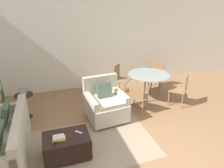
# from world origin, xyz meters

# --- Properties ---
(wall_back) EXTENTS (12.00, 0.06, 2.75)m
(wall_back) POSITION_xyz_m (0.00, 4.03, 1.38)
(wall_back) COLOR white
(wall_back) RESTS_ON ground_plane
(area_rug) EXTENTS (2.45, 1.59, 0.01)m
(area_rug) POSITION_xyz_m (-0.96, 1.08, 0.00)
(area_rug) COLOR gray
(area_rug) RESTS_ON ground_plane
(couch) EXTENTS (0.87, 1.83, 0.89)m
(couch) POSITION_xyz_m (-2.55, 1.22, 0.29)
(couch) COLOR beige
(couch) RESTS_ON ground_plane
(armchair) EXTENTS (0.94, 0.94, 1.00)m
(armchair) POSITION_xyz_m (-0.44, 1.92, 0.38)
(armchair) COLOR beige
(armchair) RESTS_ON ground_plane
(ottoman) EXTENTS (0.82, 0.56, 0.43)m
(ottoman) POSITION_xyz_m (-1.48, 0.90, 0.24)
(ottoman) COLOR black
(ottoman) RESTS_ON ground_plane
(book_stack) EXTENTS (0.24, 0.18, 0.05)m
(book_stack) POSITION_xyz_m (-1.61, 0.86, 0.46)
(book_stack) COLOR gold
(book_stack) RESTS_ON ottoman
(tv_remote_primary) EXTENTS (0.09, 0.16, 0.01)m
(tv_remote_primary) POSITION_xyz_m (-1.67, 0.76, 0.44)
(tv_remote_primary) COLOR black
(tv_remote_primary) RESTS_ON ottoman
(tv_remote_secondary) EXTENTS (0.13, 0.13, 0.01)m
(tv_remote_secondary) POSITION_xyz_m (-1.25, 0.94, 0.44)
(tv_remote_secondary) COLOR #B7B7BC
(tv_remote_secondary) RESTS_ON ottoman
(potted_plant) EXTENTS (0.34, 0.34, 1.21)m
(potted_plant) POSITION_xyz_m (-2.77, 2.65, 0.27)
(potted_plant) COLOR #333338
(potted_plant) RESTS_ON ground_plane
(side_table) EXTENTS (0.43, 0.43, 0.61)m
(side_table) POSITION_xyz_m (-2.26, 2.57, 0.43)
(side_table) COLOR black
(side_table) RESTS_ON ground_plane
(picture_frame) EXTENTS (0.18, 0.07, 0.17)m
(picture_frame) POSITION_xyz_m (-2.26, 2.57, 0.70)
(picture_frame) COLOR #8C6647
(picture_frame) RESTS_ON side_table
(dining_table) EXTENTS (1.18, 1.18, 0.76)m
(dining_table) POSITION_xyz_m (1.04, 2.57, 0.68)
(dining_table) COLOR #8C9E99
(dining_table) RESTS_ON ground_plane
(dining_chair_near_left) EXTENTS (0.59, 0.59, 0.90)m
(dining_chair_near_left) POSITION_xyz_m (0.40, 1.92, 0.52)
(dining_chair_near_left) COLOR #93704C
(dining_chair_near_left) RESTS_ON ground_plane
(dining_chair_near_right) EXTENTS (0.59, 0.59, 0.90)m
(dining_chair_near_right) POSITION_xyz_m (1.68, 1.92, 0.52)
(dining_chair_near_right) COLOR #93704C
(dining_chair_near_right) RESTS_ON ground_plane
(dining_chair_far_left) EXTENTS (0.59, 0.59, 0.90)m
(dining_chair_far_left) POSITION_xyz_m (0.40, 3.21, 0.52)
(dining_chair_far_left) COLOR #93704C
(dining_chair_far_left) RESTS_ON ground_plane
(dining_chair_far_right) EXTENTS (0.59, 0.59, 0.90)m
(dining_chair_far_right) POSITION_xyz_m (1.68, 3.21, 0.52)
(dining_chair_far_right) COLOR #93704C
(dining_chair_far_right) RESTS_ON ground_plane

